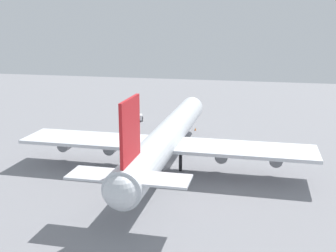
{
  "coord_description": "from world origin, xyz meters",
  "views": [
    {
      "loc": [
        -84.81,
        -19.13,
        30.7
      ],
      "look_at": [
        0.0,
        0.0,
        8.75
      ],
      "focal_mm": 44.82,
      "sensor_mm": 36.0,
      "label": 1
    }
  ],
  "objects": [
    {
      "name": "safety_cone_nose",
      "position": [
        30.49,
        -1.16,
        0.38
      ],
      "size": [
        0.53,
        0.53,
        0.75
      ],
      "primitive_type": "cone",
      "color": "orange",
      "rests_on": "ground_plane"
    },
    {
      "name": "cargo_airplane",
      "position": [
        -0.4,
        0.0,
        6.4
      ],
      "size": [
        67.77,
        61.5,
        19.43
      ],
      "color": "silver",
      "rests_on": "ground_plane"
    },
    {
      "name": "catering_truck",
      "position": [
        12.89,
        36.03,
        1.11
      ],
      "size": [
        4.76,
        3.33,
        2.24
      ],
      "color": "silver",
      "rests_on": "ground_plane"
    },
    {
      "name": "ground_plane",
      "position": [
        0.0,
        0.0,
        0.0
      ],
      "size": [
        271.06,
        271.06,
        0.0
      ],
      "primitive_type": "plane",
      "color": "gray"
    },
    {
      "name": "fuel_truck",
      "position": [
        39.04,
        18.3,
        1.05
      ],
      "size": [
        5.74,
        3.59,
        2.03
      ],
      "color": "silver",
      "rests_on": "ground_plane"
    }
  ]
}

